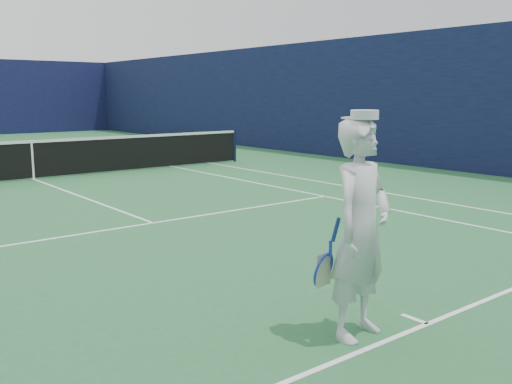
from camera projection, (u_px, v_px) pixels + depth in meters
ground at (34, 179)px, 14.63m from camera, size 80.00×80.00×0.00m
court_markings at (34, 179)px, 14.63m from camera, size 11.03×23.83×0.01m
windscreen_fence at (29, 101)px, 14.29m from camera, size 20.12×36.12×4.00m
tennis_net at (32, 158)px, 14.54m from camera, size 12.88×0.09×1.07m
tennis_player at (361, 229)px, 5.03m from camera, size 0.86×0.60×2.04m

